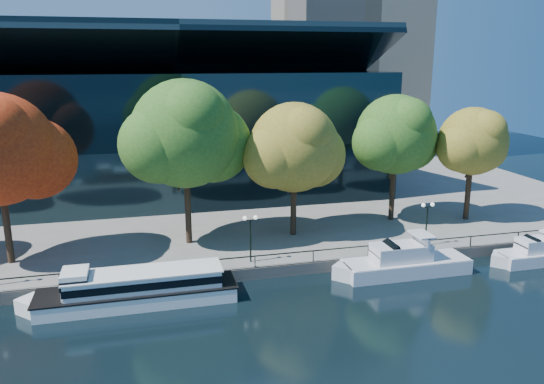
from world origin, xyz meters
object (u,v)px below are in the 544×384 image
object	(u,v)px
tour_boat	(133,288)
tree_3	(296,149)
cruiser_near	(401,262)
tree_5	(474,143)
tree_4	(397,136)
cruiser_far	(537,253)
lamp_2	(427,214)
tree_2	(187,136)
tree_1	(0,152)
lamp_1	(250,228)

from	to	relation	value
tour_boat	tree_3	distance (m)	19.65
cruiser_near	tree_5	bearing A→B (deg)	37.25
cruiser_near	tree_4	size ratio (longest dim) A/B	0.91
cruiser_far	tree_4	distance (m)	16.97
tree_3	lamp_2	xyz separation A→B (m)	(10.62, -5.89, -5.36)
tour_boat	tree_5	world-z (taller)	tree_5
tree_2	tree_4	bearing A→B (deg)	5.59
tree_1	tour_boat	bearing A→B (deg)	-40.34
tree_1	tree_4	xyz separation A→B (m)	(36.35, 3.40, -0.53)
cruiser_near	cruiser_far	bearing A→B (deg)	-2.64
tree_3	lamp_1	size ratio (longest dim) A/B	3.16
tree_5	lamp_1	distance (m)	26.12
cruiser_far	tree_2	bearing A→B (deg)	161.30
lamp_1	tree_4	bearing A→B (deg)	25.38
tree_1	lamp_1	distance (m)	20.86
cruiser_near	lamp_1	world-z (taller)	lamp_1
lamp_2	tree_1	bearing A→B (deg)	172.48
cruiser_near	tree_5	xyz separation A→B (m)	(12.69, 9.65, 8.09)
cruiser_far	tree_5	xyz separation A→B (m)	(-0.21, 10.24, 8.23)
cruiser_far	lamp_2	world-z (taller)	lamp_2
cruiser_far	tree_1	world-z (taller)	tree_1
cruiser_near	lamp_2	world-z (taller)	lamp_2
lamp_2	tree_2	bearing A→B (deg)	163.78
tree_1	tree_5	world-z (taller)	tree_1
lamp_2	tour_boat	bearing A→B (deg)	-172.20
tree_3	cruiser_far	bearing A→B (deg)	-26.91
tour_boat	tree_4	size ratio (longest dim) A/B	1.20
cruiser_near	tree_1	distance (m)	33.74
tree_3	lamp_1	xyz separation A→B (m)	(-5.64, -5.89, -5.36)
tree_3	tree_5	distance (m)	19.18
tree_5	cruiser_far	bearing A→B (deg)	-88.84
tree_1	lamp_2	xyz separation A→B (m)	(35.54, -4.69, -6.40)
tree_2	cruiser_far	bearing A→B (deg)	-18.70
tree_1	tree_3	bearing A→B (deg)	2.76
cruiser_far	tree_4	size ratio (longest dim) A/B	0.68
tree_5	lamp_1	world-z (taller)	tree_5
cruiser_far	tree_1	distance (m)	46.13
cruiser_far	tree_2	size ratio (longest dim) A/B	0.60
cruiser_far	tree_1	xyz separation A→B (m)	(-44.31, 8.64, 9.46)
tour_boat	lamp_1	size ratio (longest dim) A/B	3.91
lamp_1	tree_1	bearing A→B (deg)	166.33
tree_2	cruiser_near	bearing A→B (deg)	-29.56
tree_2	tree_5	distance (m)	29.22
tree_5	tree_3	bearing A→B (deg)	-178.80
lamp_2	lamp_1	bearing A→B (deg)	180.00
tree_4	lamp_1	xyz separation A→B (m)	(-17.06, -8.09, -5.87)
cruiser_near	tour_boat	bearing A→B (deg)	-179.50
tour_boat	tree_1	size ratio (longest dim) A/B	1.12
tour_boat	tree_2	size ratio (longest dim) A/B	1.06
cruiser_far	tree_5	bearing A→B (deg)	91.16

